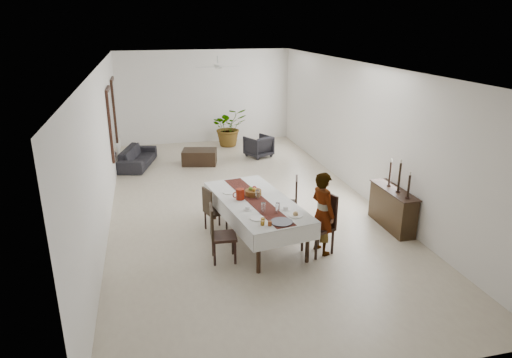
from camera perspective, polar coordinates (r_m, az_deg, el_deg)
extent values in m
cube|color=beige|center=(10.99, -1.87, -2.86)|extent=(6.00, 12.00, 0.00)
cube|color=white|center=(10.23, -2.07, 14.00)|extent=(6.00, 12.00, 0.02)
cube|color=white|center=(16.30, -6.37, 10.16)|extent=(6.00, 0.02, 3.20)
cube|color=white|center=(5.14, 12.16, -10.65)|extent=(6.00, 0.02, 3.20)
cube|color=white|center=(10.33, -18.52, 4.05)|extent=(0.02, 12.00, 3.20)
cube|color=white|center=(11.47, 12.95, 5.99)|extent=(0.02, 12.00, 3.20)
cube|color=black|center=(8.88, 0.01, -2.89)|extent=(1.48, 2.73, 0.05)
cylinder|color=black|center=(7.86, 0.31, -9.24)|extent=(0.09, 0.09, 0.76)
cylinder|color=black|center=(8.24, 6.45, -7.96)|extent=(0.09, 0.09, 0.76)
cylinder|color=black|center=(9.96, -5.28, -2.99)|extent=(0.09, 0.09, 0.76)
cylinder|color=black|center=(10.26, -0.22, -2.22)|extent=(0.09, 0.09, 0.76)
cube|color=silver|center=(8.87, 0.01, -2.70)|extent=(1.70, 2.95, 0.01)
cube|color=silver|center=(8.72, -3.82, -4.25)|extent=(0.45, 2.75, 0.32)
cube|color=white|center=(9.18, 3.65, -3.03)|extent=(0.45, 2.75, 0.32)
cube|color=white|center=(7.79, 4.01, -7.26)|extent=(1.26, 0.21, 0.32)
cube|color=silver|center=(10.13, -3.04, -0.83)|extent=(1.26, 0.21, 0.32)
cube|color=#5A2219|center=(8.87, 0.01, -2.65)|extent=(0.80, 2.72, 0.00)
cylinder|color=maroon|center=(8.88, -2.00, -1.91)|extent=(0.19, 0.19, 0.22)
torus|color=maroon|center=(8.85, -2.56, -1.99)|extent=(0.13, 0.04, 0.13)
cylinder|color=white|center=(8.29, 2.72, -3.60)|extent=(0.08, 0.08, 0.18)
cylinder|color=white|center=(8.29, 0.92, -3.58)|extent=(0.08, 0.08, 0.18)
cylinder|color=silver|center=(8.90, 0.19, -1.94)|extent=(0.08, 0.08, 0.18)
cylinder|color=white|center=(8.44, 3.75, -3.64)|extent=(0.10, 0.10, 0.06)
cylinder|color=white|center=(8.45, 3.75, -3.80)|extent=(0.16, 0.16, 0.01)
cylinder|color=white|center=(8.42, -1.02, -3.65)|extent=(0.10, 0.10, 0.06)
cylinder|color=white|center=(8.43, -1.02, -3.82)|extent=(0.16, 0.16, 0.01)
cylinder|color=white|center=(8.20, 4.96, -4.56)|extent=(0.26, 0.26, 0.02)
sphere|color=tan|center=(8.19, 4.97, -4.37)|extent=(0.10, 0.10, 0.10)
cylinder|color=white|center=(8.06, 0.13, -4.91)|extent=(0.26, 0.26, 0.02)
cylinder|color=white|center=(9.27, -3.39, -1.66)|extent=(0.26, 0.26, 0.02)
cylinder|color=#3A393E|center=(7.92, 3.21, -5.39)|extent=(0.39, 0.39, 0.02)
cylinder|color=maroon|center=(7.78, 1.74, -5.57)|extent=(0.07, 0.07, 0.08)
cylinder|color=#895D13|center=(7.80, 0.82, -5.52)|extent=(0.07, 0.07, 0.08)
cylinder|color=#8F6014|center=(7.91, 0.86, -5.16)|extent=(0.07, 0.07, 0.08)
cylinder|color=brown|center=(9.10, -0.34, -1.71)|extent=(0.32, 0.32, 0.11)
sphere|color=maroon|center=(9.10, -0.21, -1.17)|extent=(0.10, 0.10, 0.10)
sphere|color=olive|center=(9.08, -0.67, -1.21)|extent=(0.09, 0.09, 0.09)
sphere|color=gold|center=(9.02, -0.21, -1.35)|extent=(0.09, 0.09, 0.09)
cube|color=black|center=(8.54, 7.75, -6.04)|extent=(0.62, 0.62, 0.06)
cylinder|color=black|center=(8.65, 9.53, -7.78)|extent=(0.06, 0.06, 0.48)
cylinder|color=black|center=(8.91, 7.81, -6.84)|extent=(0.06, 0.06, 0.48)
cylinder|color=black|center=(8.41, 7.51, -8.49)|extent=(0.06, 0.06, 0.48)
cylinder|color=black|center=(8.68, 5.81, -7.50)|extent=(0.06, 0.06, 0.48)
cube|color=black|center=(8.54, 8.97, -3.67)|extent=(0.20, 0.47, 0.62)
cube|color=black|center=(9.64, 3.81, -3.14)|extent=(0.56, 0.56, 0.05)
cylinder|color=black|center=(9.57, 4.84, -4.94)|extent=(0.06, 0.06, 0.44)
cylinder|color=black|center=(9.91, 4.86, -4.08)|extent=(0.06, 0.06, 0.44)
cylinder|color=black|center=(9.58, 2.66, -4.88)|extent=(0.06, 0.06, 0.44)
cylinder|color=black|center=(9.91, 2.75, -4.02)|extent=(0.06, 0.06, 0.44)
cube|color=black|center=(9.53, 5.06, -1.49)|extent=(0.18, 0.43, 0.57)
cube|color=black|center=(8.24, -4.07, -7.18)|extent=(0.48, 0.48, 0.05)
cylinder|color=black|center=(8.50, -5.40, -8.20)|extent=(0.05, 0.05, 0.44)
cylinder|color=black|center=(8.18, -5.20, -9.37)|extent=(0.05, 0.05, 0.44)
cylinder|color=black|center=(8.53, -2.92, -8.04)|extent=(0.05, 0.05, 0.44)
cylinder|color=black|center=(8.21, -2.62, -9.20)|extent=(0.05, 0.05, 0.44)
cube|color=black|center=(8.10, -5.56, -5.33)|extent=(0.07, 0.45, 0.57)
cube|color=black|center=(9.41, -5.07, -4.08)|extent=(0.50, 0.50, 0.05)
cylinder|color=black|center=(9.57, -6.34, -5.15)|extent=(0.05, 0.05, 0.39)
cylinder|color=black|center=(9.30, -5.47, -5.86)|extent=(0.05, 0.05, 0.39)
cylinder|color=black|center=(9.70, -4.61, -4.75)|extent=(0.05, 0.05, 0.39)
cylinder|color=black|center=(9.44, -3.70, -5.43)|extent=(0.05, 0.05, 0.39)
cube|color=black|center=(9.24, -6.12, -2.76)|extent=(0.16, 0.39, 0.51)
imported|color=gray|center=(8.46, 8.32, -4.24)|extent=(0.53, 0.66, 1.57)
cube|color=black|center=(9.94, 16.67, -3.61)|extent=(0.36, 1.35, 0.81)
cube|color=black|center=(9.79, 16.90, -1.35)|extent=(0.40, 1.41, 0.03)
cylinder|color=black|center=(9.39, 18.41, -2.21)|extent=(0.09, 0.09, 0.03)
cylinder|color=black|center=(9.31, 18.56, -0.84)|extent=(0.05, 0.05, 0.45)
cylinder|color=#EFE4CF|center=(9.23, 18.73, 0.68)|extent=(0.03, 0.03, 0.07)
cylinder|color=black|center=(9.68, 17.31, -1.47)|extent=(0.09, 0.09, 0.03)
cylinder|color=black|center=(9.58, 17.49, 0.25)|extent=(0.05, 0.05, 0.59)
cylinder|color=white|center=(9.48, 17.69, 2.13)|extent=(0.03, 0.03, 0.07)
cylinder|color=black|center=(9.97, 16.28, -0.76)|extent=(0.09, 0.09, 0.03)
cylinder|color=black|center=(9.88, 16.42, 0.66)|extent=(0.05, 0.05, 0.50)
cylinder|color=beige|center=(9.80, 16.57, 2.24)|extent=(0.03, 0.03, 0.07)
imported|color=black|center=(14.08, -14.58, 2.68)|extent=(1.19, 1.99, 0.55)
imported|color=#252328|center=(14.56, 0.32, 4.12)|extent=(0.98, 0.99, 0.68)
cube|color=black|center=(13.90, -7.07, 2.75)|extent=(1.13, 0.88, 0.45)
imported|color=#345823|center=(15.84, -3.40, 6.53)|extent=(1.29, 1.15, 1.33)
cube|color=black|center=(12.47, -17.65, 6.61)|extent=(0.06, 1.05, 1.85)
cube|color=white|center=(12.46, -17.49, 6.62)|extent=(0.01, 0.90, 1.70)
cube|color=black|center=(14.52, -17.21, 8.33)|extent=(0.06, 1.05, 1.85)
cube|color=white|center=(14.52, -17.08, 8.34)|extent=(0.01, 0.90, 1.70)
cylinder|color=silver|center=(13.18, -4.81, 14.67)|extent=(0.04, 0.04, 0.20)
cylinder|color=silver|center=(13.20, -4.79, 13.80)|extent=(0.16, 0.16, 0.08)
cube|color=silver|center=(13.54, -5.03, 13.93)|extent=(0.10, 0.55, 0.01)
cube|color=white|center=(12.85, -4.53, 13.67)|extent=(0.10, 0.55, 0.01)
cube|color=white|center=(13.25, -3.25, 13.86)|extent=(0.55, 0.10, 0.01)
cube|color=silver|center=(13.14, -6.34, 13.74)|extent=(0.55, 0.10, 0.01)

